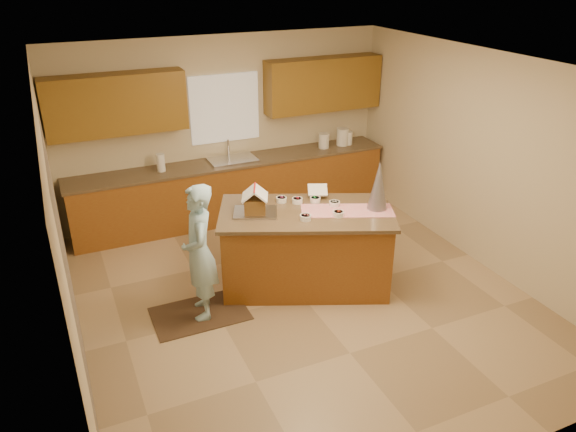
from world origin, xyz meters
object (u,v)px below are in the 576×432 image
(tinsel_tree, at_px, (378,185))
(gingerbread_house, at_px, (255,202))
(island_base, at_px, (305,250))
(boy, at_px, (199,252))

(tinsel_tree, xyz_separation_m, gingerbread_house, (-1.36, 0.46, -0.16))
(island_base, height_order, boy, boy)
(island_base, relative_size, tinsel_tree, 3.27)
(boy, relative_size, gingerbread_house, 3.97)
(tinsel_tree, bearing_deg, gingerbread_house, 161.30)
(boy, xyz_separation_m, gingerbread_house, (0.76, 0.28, 0.34))
(boy, height_order, gingerbread_house, boy)
(island_base, height_order, tinsel_tree, tinsel_tree)
(island_base, distance_m, gingerbread_house, 0.88)
(island_base, xyz_separation_m, boy, (-1.32, -0.10, 0.32))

